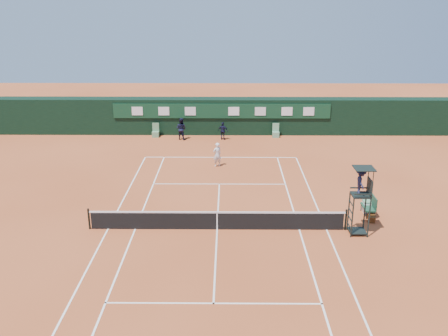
{
  "coord_description": "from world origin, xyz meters",
  "views": [
    {
      "loc": [
        0.54,
        -22.64,
        11.02
      ],
      "look_at": [
        0.29,
        6.0,
        1.2
      ],
      "focal_mm": 40.0,
      "sensor_mm": 36.0,
      "label": 1
    }
  ],
  "objects_px": {
    "cooler": "(368,206)",
    "player_bench": "(370,205)",
    "player": "(217,155)",
    "tennis_net": "(217,220)",
    "umpire_chair": "(361,187)"
  },
  "relations": [
    {
      "from": "umpire_chair",
      "to": "cooler",
      "type": "relative_size",
      "value": 5.3
    },
    {
      "from": "tennis_net",
      "to": "player",
      "type": "relative_size",
      "value": 7.7
    },
    {
      "from": "tennis_net",
      "to": "player_bench",
      "type": "distance_m",
      "value": 8.32
    },
    {
      "from": "cooler",
      "to": "player_bench",
      "type": "bearing_deg",
      "value": -90.3
    },
    {
      "from": "player_bench",
      "to": "player",
      "type": "distance_m",
      "value": 11.59
    },
    {
      "from": "tennis_net",
      "to": "cooler",
      "type": "distance_m",
      "value": 8.42
    },
    {
      "from": "player_bench",
      "to": "cooler",
      "type": "height_order",
      "value": "player_bench"
    },
    {
      "from": "tennis_net",
      "to": "player",
      "type": "height_order",
      "value": "player"
    },
    {
      "from": "player_bench",
      "to": "cooler",
      "type": "relative_size",
      "value": 1.86
    },
    {
      "from": "cooler",
      "to": "player",
      "type": "bearing_deg",
      "value": 137.5
    },
    {
      "from": "player_bench",
      "to": "cooler",
      "type": "xyz_separation_m",
      "value": [
        0.0,
        0.44,
        -0.27
      ]
    },
    {
      "from": "player",
      "to": "player_bench",
      "type": "bearing_deg",
      "value": 104.95
    },
    {
      "from": "tennis_net",
      "to": "player_bench",
      "type": "relative_size",
      "value": 10.75
    },
    {
      "from": "umpire_chair",
      "to": "tennis_net",
      "type": "bearing_deg",
      "value": 176.68
    },
    {
      "from": "umpire_chair",
      "to": "player_bench",
      "type": "distance_m",
      "value": 3.14
    }
  ]
}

